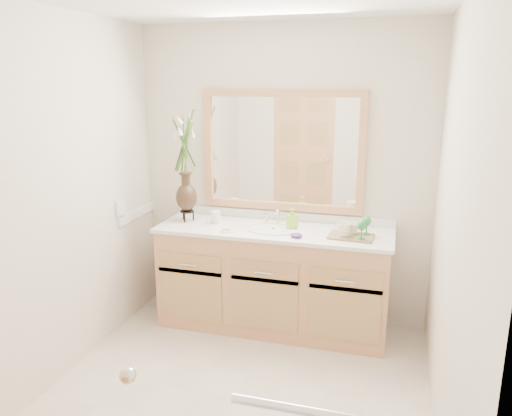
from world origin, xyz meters
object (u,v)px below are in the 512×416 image
(tumbler, at_px, (216,217))
(soap_bottle, at_px, (292,219))
(tray, at_px, (351,236))
(flower_vase, at_px, (185,152))

(tumbler, bearing_deg, soap_bottle, 3.15)
(tumbler, relative_size, tray, 0.30)
(tumbler, relative_size, soap_bottle, 0.68)
(flower_vase, distance_m, tray, 1.46)
(flower_vase, xyz_separation_m, tumbler, (0.25, 0.00, -0.52))
(tray, bearing_deg, tumbler, 179.31)
(flower_vase, height_order, soap_bottle, flower_vase)
(soap_bottle, distance_m, tray, 0.49)
(tumbler, distance_m, soap_bottle, 0.63)
(tray, bearing_deg, soap_bottle, 169.18)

